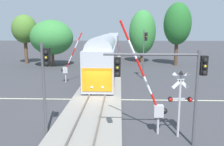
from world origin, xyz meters
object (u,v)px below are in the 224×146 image
(pine_left_background, at_px, (25,29))
(elm_centre_background, at_px, (142,32))
(traffic_signal_far_side, at_px, (145,47))
(oak_far_right, at_px, (177,24))
(crossing_gate_far, at_px, (67,66))
(traffic_signal_median, at_px, (45,75))
(oak_behind_train, at_px, (52,37))
(crossing_gate_near, at_px, (154,100))
(crossing_signal_mast, at_px, (180,97))
(traffic_signal_near_right, at_px, (169,74))
(commuter_train, at_px, (111,45))

(pine_left_background, height_order, elm_centre_background, elm_centre_background)
(traffic_signal_far_side, relative_size, oak_far_right, 0.57)
(crossing_gate_far, height_order, traffic_signal_median, crossing_gate_far)
(oak_behind_train, bearing_deg, crossing_gate_near, -62.64)
(crossing_signal_mast, bearing_deg, pine_left_background, 125.02)
(oak_far_right, bearing_deg, oak_behind_train, -175.20)
(traffic_signal_near_right, distance_m, traffic_signal_far_side, 17.55)
(crossing_signal_mast, bearing_deg, crossing_gate_far, 124.25)
(crossing_gate_near, distance_m, oak_far_right, 29.22)
(crossing_gate_near, bearing_deg, oak_behind_train, 117.36)
(oak_behind_train, bearing_deg, commuter_train, 54.00)
(crossing_gate_far, bearing_deg, crossing_signal_mast, -55.75)
(commuter_train, distance_m, crossing_gate_near, 39.07)
(elm_centre_background, bearing_deg, oak_far_right, -34.34)
(crossing_gate_far, height_order, elm_centre_background, elm_centre_background)
(crossing_signal_mast, height_order, oak_behind_train, oak_behind_train)
(traffic_signal_median, bearing_deg, crossing_gate_far, 98.03)
(traffic_signal_far_side, distance_m, oak_behind_train, 17.52)
(crossing_gate_far, relative_size, pine_left_background, 0.67)
(crossing_gate_near, distance_m, crossing_gate_far, 16.09)
(crossing_gate_near, distance_m, oak_behind_train, 29.38)
(oak_far_right, bearing_deg, commuter_train, 136.67)
(commuter_train, height_order, traffic_signal_near_right, commuter_train)
(crossing_gate_near, height_order, oak_far_right, oak_far_right)
(commuter_train, height_order, oak_far_right, oak_far_right)
(crossing_gate_near, bearing_deg, commuter_train, 96.01)
(crossing_gate_far, bearing_deg, traffic_signal_far_side, 14.01)
(crossing_signal_mast, distance_m, elm_centre_background, 32.06)
(crossing_gate_near, relative_size, traffic_signal_median, 1.23)
(crossing_signal_mast, relative_size, crossing_gate_far, 0.67)
(commuter_train, height_order, pine_left_background, pine_left_background)
(crossing_gate_near, bearing_deg, elm_centre_background, 86.13)
(crossing_signal_mast, distance_m, traffic_signal_median, 7.74)
(pine_left_background, bearing_deg, crossing_gate_near, -56.51)
(crossing_signal_mast, bearing_deg, elm_centre_background, 88.65)
(commuter_train, height_order, crossing_gate_near, crossing_gate_near)
(commuter_train, xyz_separation_m, elm_centre_background, (6.23, -7.32, 2.90))
(crossing_gate_near, xyz_separation_m, traffic_signal_far_side, (1.02, 16.12, 1.96))
(traffic_signal_near_right, xyz_separation_m, pine_left_background, (-19.72, 30.45, 2.25))
(crossing_gate_far, bearing_deg, pine_left_background, 125.71)
(oak_far_right, bearing_deg, crossing_gate_near, -105.45)
(crossing_gate_near, relative_size, oak_behind_train, 0.87)
(crossing_gate_far, relative_size, traffic_signal_near_right, 1.11)
(crossing_gate_near, relative_size, crossing_gate_far, 1.14)
(commuter_train, bearing_deg, traffic_signal_far_side, -77.33)
(crossing_signal_mast, height_order, traffic_signal_far_side, traffic_signal_far_side)
(crossing_signal_mast, distance_m, crossing_gate_far, 17.14)
(crossing_gate_near, distance_m, traffic_signal_median, 6.46)
(commuter_train, relative_size, traffic_signal_median, 12.28)
(crossing_signal_mast, relative_size, traffic_signal_far_side, 0.65)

